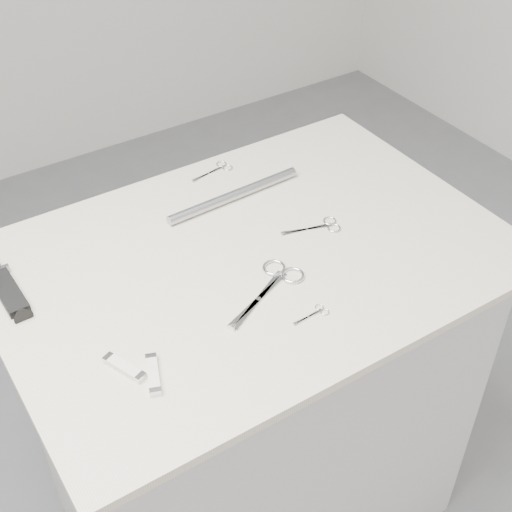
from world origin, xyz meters
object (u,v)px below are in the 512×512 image
plinth (253,404)px  large_shears (275,281)px  pocket_knife_b (153,374)px  metal_rail (234,195)px  embroidery_scissors_b (217,169)px  tiny_scissors (314,314)px  embroidery_scissors_a (321,227)px  pocket_knife_a (124,368)px  sheathed_knife (0,278)px

plinth → large_shears: 0.48m
pocket_knife_b → metal_rail: metal_rail is taller
embroidery_scissors_b → tiny_scissors: size_ratio=1.47×
plinth → pocket_knife_b: bearing=-149.7°
plinth → metal_rail: (0.07, 0.18, 0.48)m
pocket_knife_b → metal_rail: (0.37, 0.35, 0.01)m
embroidery_scissors_a → plinth: bearing=-165.6°
plinth → embroidery_scissors_a: (0.17, -0.01, 0.47)m
embroidery_scissors_a → embroidery_scissors_b: size_ratio=1.15×
pocket_knife_a → sheathed_knife: bearing=-4.5°
plinth → tiny_scissors: (0.00, -0.20, 0.47)m
embroidery_scissors_a → embroidery_scissors_b: (-0.07, 0.30, -0.00)m
sheathed_knife → plinth: bearing=-114.6°
embroidery_scissors_b → metal_rail: bearing=-112.4°
large_shears → embroidery_scissors_b: size_ratio=1.83×
large_shears → tiny_scissors: 0.11m
plinth → sheathed_knife: sheathed_knife is taller
plinth → pocket_knife_b: size_ratio=10.59×
plinth → metal_rail: 0.52m
plinth → embroidery_scissors_b: size_ratio=8.33×
tiny_scissors → sheathed_knife: bearing=135.6°
plinth → large_shears: large_shears is taller
tiny_scissors → pocket_knife_b: size_ratio=0.86×
sheathed_knife → large_shears: bearing=-124.6°
large_shears → metal_rail: bearing=49.5°
embroidery_scissors_b → pocket_knife_a: (-0.43, -0.43, 0.00)m
embroidery_scissors_b → sheathed_knife: (-0.54, -0.11, 0.01)m
pocket_knife_a → pocket_knife_b: (0.03, -0.04, 0.00)m
sheathed_knife → metal_rail: bearing=-92.9°
pocket_knife_b → plinth: bearing=-38.8°
large_shears → tiny_scissors: size_ratio=2.69×
plinth → tiny_scissors: size_ratio=12.27×
embroidery_scissors_a → tiny_scissors: same height
large_shears → pocket_knife_b: size_ratio=2.32×
plinth → pocket_knife_a: 0.60m
tiny_scissors → pocket_knife_a: (-0.34, 0.06, 0.00)m
embroidery_scissors_a → metal_rail: size_ratio=0.39×
embroidery_scissors_a → large_shears: bearing=-136.9°
tiny_scissors → sheathed_knife: 0.59m
plinth → embroidery_scissors_b: 0.56m
large_shears → pocket_knife_a: bearing=162.9°
plinth → embroidery_scissors_a: 0.50m
pocket_knife_a → plinth: bearing=-89.8°
embroidery_scissors_b → plinth: bearing=-117.1°
pocket_knife_b → embroidery_scissors_b: bearing=-19.1°
tiny_scissors → pocket_knife_a: pocket_knife_a is taller
embroidery_scissors_a → pocket_knife_a: (-0.50, -0.13, 0.00)m
embroidery_scissors_b → pocket_knife_a: bearing=-144.3°
plinth → pocket_knife_a: size_ratio=10.90×
large_shears → embroidery_scissors_a: large_shears is taller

